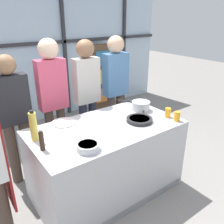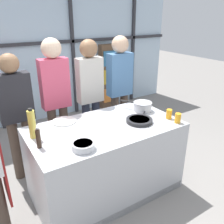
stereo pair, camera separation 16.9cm
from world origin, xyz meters
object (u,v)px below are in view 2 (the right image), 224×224
spectator_center_left (56,95)px  juice_glass_far (169,114)px  juice_glass_near (178,118)px  frying_pan (139,120)px  oil_bottle (32,124)px  spectator_far_right (120,85)px  pepper_grinder (38,138)px  mixing_bowl (83,146)px  white_plate (64,121)px  spectator_far_left (17,111)px  saucepan (142,106)px  spectator_center_right (90,91)px

spectator_center_left → juice_glass_far: spectator_center_left is taller
juice_glass_near → juice_glass_far: same height
frying_pan → oil_bottle: bearing=166.0°
spectator_far_right → pepper_grinder: bearing=30.7°
spectator_far_right → frying_pan: spectator_far_right is taller
frying_pan → spectator_far_right: bearing=68.8°
pepper_grinder → juice_glass_far: (1.51, -0.17, -0.04)m
spectator_far_right → mixing_bowl: bearing=44.1°
white_plate → frying_pan: bearing=-32.3°
frying_pan → white_plate: bearing=147.7°
spectator_center_left → juice_glass_near: spectator_center_left is taller
spectator_far_left → mixing_bowl: bearing=106.5°
frying_pan → juice_glass_far: bearing=-17.3°
frying_pan → white_plate: (-0.74, 0.47, -0.02)m
spectator_far_right → juice_glass_near: (-0.01, -1.22, -0.09)m
white_plate → juice_glass_near: 1.32m
spectator_center_left → mixing_bowl: 1.18m
pepper_grinder → juice_glass_far: pepper_grinder is taller
spectator_far_right → saucepan: 0.74m
spectator_center_right → white_plate: size_ratio=6.27×
white_plate → mixing_bowl: (-0.07, -0.66, 0.03)m
spectator_center_right → saucepan: spectator_center_right is taller
spectator_far_left → spectator_far_right: spectator_far_right is taller
spectator_center_right → pepper_grinder: 1.36m
spectator_center_right → juice_glass_far: bearing=114.7°
frying_pan → mixing_bowl: size_ratio=2.20×
spectator_far_left → mixing_bowl: 1.20m
spectator_center_left → frying_pan: spectator_center_left is taller
spectator_center_right → saucepan: bearing=117.8°
frying_pan → saucepan: bearing=45.6°
frying_pan → mixing_bowl: bearing=-167.0°
white_plate → oil_bottle: bearing=-155.1°
juice_glass_near → spectator_far_left: bearing=141.3°
saucepan → juice_glass_far: 0.38m
frying_pan → juice_glass_near: 0.44m
spectator_center_left → frying_pan: (0.65, -0.97, -0.15)m
spectator_center_left → spectator_far_right: spectator_center_left is taller
white_plate → juice_glass_far: 1.25m
spectator_far_right → spectator_center_right: bearing=0.0°
spectator_far_right → saucepan: bearing=79.6°
spectator_far_left → frying_pan: 1.51m
juice_glass_far → juice_glass_near: bearing=-90.0°
saucepan → frying_pan: bearing=-134.4°
white_plate → oil_bottle: 0.46m
spectator_far_right → juice_glass_near: spectator_far_right is taller
spectator_center_right → mixing_bowl: spectator_center_right is taller
spectator_center_left → saucepan: 1.15m
spectator_far_left → white_plate: size_ratio=5.91×
spectator_center_right → white_plate: spectator_center_right is taller
frying_pan → pepper_grinder: pepper_grinder is taller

